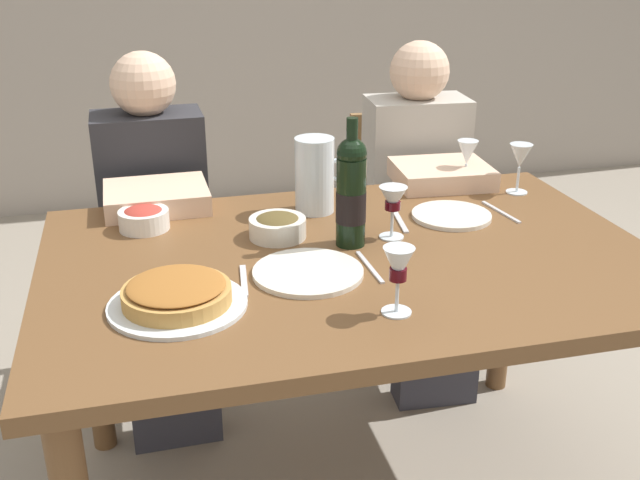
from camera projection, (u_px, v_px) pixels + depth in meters
dining_table at (351, 288)px, 1.88m from camera, size 1.50×1.00×0.76m
wine_bottle at (351, 192)px, 1.85m from camera, size 0.08×0.08×0.33m
water_pitcher at (315, 179)px, 2.09m from camera, size 0.16×0.11×0.21m
baked_tart at (177, 295)px, 1.58m from camera, size 0.30×0.30×0.06m
salad_bowl at (144, 218)px, 1.99m from camera, size 0.13×0.13×0.06m
olive_bowl at (278, 226)px, 1.94m from camera, size 0.15×0.15×0.06m
wine_glass_left_diner at (520, 158)px, 2.23m from camera, size 0.07×0.07×0.15m
wine_glass_right_diner at (398, 268)px, 1.53m from camera, size 0.07×0.07×0.15m
wine_glass_centre at (467, 154)px, 2.30m from camera, size 0.06×0.06×0.14m
wine_glass_spare at (393, 201)px, 1.91m from camera, size 0.07×0.07×0.14m
dinner_plate_left_setting at (308, 272)px, 1.74m from camera, size 0.26×0.26×0.01m
dinner_plate_right_setting at (451, 215)px, 2.08m from camera, size 0.22×0.22×0.01m
fork_left_setting at (244, 281)px, 1.71m from camera, size 0.03×0.16×0.00m
knife_left_setting at (370, 267)px, 1.77m from camera, size 0.01×0.18×0.00m
knife_right_setting at (501, 212)px, 2.11m from camera, size 0.03×0.18×0.00m
spoon_right_setting at (400, 221)px, 2.04m from camera, size 0.04×0.16×0.00m
chair_left at (156, 239)px, 2.62m from camera, size 0.41×0.41×0.87m
diner_left at (158, 232)px, 2.36m from camera, size 0.34×0.50×1.16m
chair_right at (402, 216)px, 2.82m from camera, size 0.43×0.43×0.87m
diner_right at (423, 208)px, 2.56m from camera, size 0.36×0.52×1.16m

